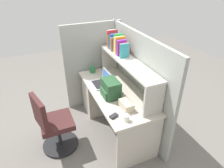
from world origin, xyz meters
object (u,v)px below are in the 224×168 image
at_px(computer_mouse, 114,116).
at_px(paper_cup, 126,118).
at_px(laptop, 102,82).
at_px(snack_canister, 92,70).
at_px(office_chair, 54,127).
at_px(backpack, 110,89).
at_px(tissue_box, 126,105).

height_order(computer_mouse, paper_cup, paper_cup).
bearing_deg(laptop, snack_canister, -179.01).
height_order(laptop, office_chair, laptop).
height_order(backpack, tissue_box, backpack).
bearing_deg(snack_canister, office_chair, -48.24).
bearing_deg(office_chair, tissue_box, -128.98).
xyz_separation_m(tissue_box, office_chair, (-0.40, -0.92, -0.39)).
height_order(paper_cup, office_chair, office_chair).
bearing_deg(computer_mouse, tissue_box, 95.01).
relative_size(computer_mouse, office_chair, 0.11).
bearing_deg(computer_mouse, snack_canister, 154.08).
xyz_separation_m(backpack, tissue_box, (0.35, 0.07, -0.07)).
height_order(backpack, paper_cup, backpack).
distance_m(backpack, office_chair, 0.96).
bearing_deg(paper_cup, computer_mouse, -136.67).
distance_m(paper_cup, snack_canister, 1.37).
distance_m(computer_mouse, snack_canister, 1.26).
bearing_deg(office_chair, laptop, -86.16).
height_order(snack_canister, office_chair, office_chair).
bearing_deg(snack_canister, computer_mouse, -6.40).
bearing_deg(snack_canister, tissue_box, 3.81).
relative_size(tissue_box, snack_canister, 2.07).
xyz_separation_m(backpack, paper_cup, (0.56, -0.03, -0.08)).
bearing_deg(paper_cup, laptop, 177.54).
xyz_separation_m(backpack, snack_canister, (-0.81, -0.00, -0.07)).
bearing_deg(computer_mouse, backpack, 142.73).
distance_m(computer_mouse, paper_cup, 0.16).
relative_size(computer_mouse, paper_cup, 1.27).
bearing_deg(tissue_box, laptop, -177.53).
xyz_separation_m(laptop, paper_cup, (0.91, -0.04, -0.01)).
relative_size(laptop, tissue_box, 1.42).
bearing_deg(backpack, laptop, 179.13).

